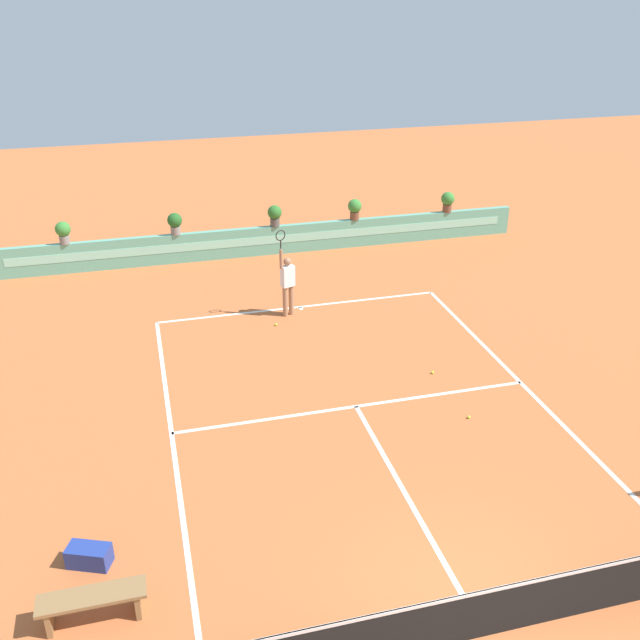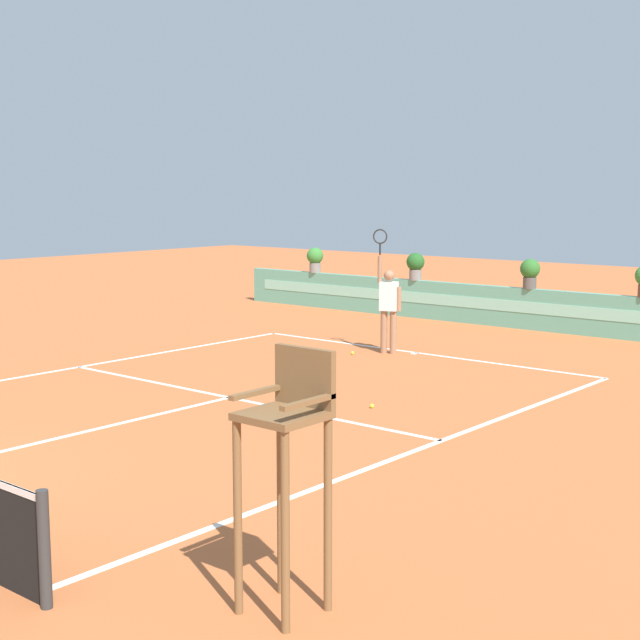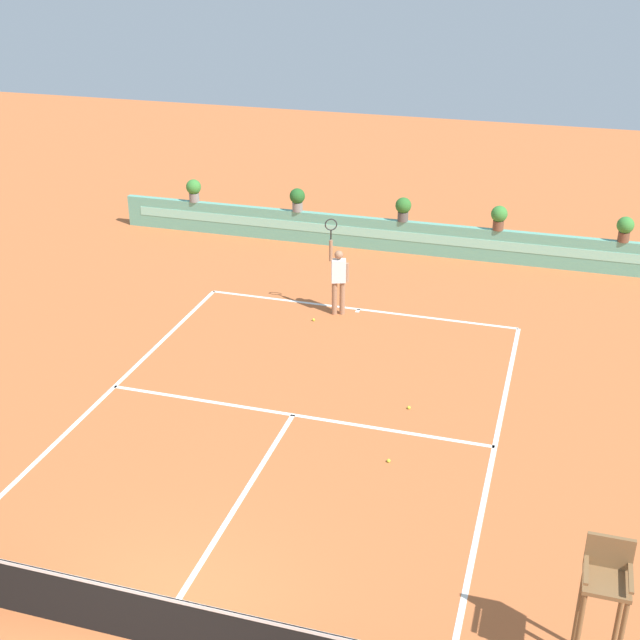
% 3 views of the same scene
% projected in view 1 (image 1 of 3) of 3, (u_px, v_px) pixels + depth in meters
% --- Properties ---
extents(ground_plane, '(60.00, 60.00, 0.00)m').
position_uv_depth(ground_plane, '(362.00, 416.00, 15.80)').
color(ground_plane, '#BC6033').
extents(court_lines, '(8.32, 11.94, 0.01)m').
position_uv_depth(court_lines, '(352.00, 399.00, 16.42)').
color(court_lines, white).
rests_on(court_lines, ground).
extents(net, '(8.92, 0.10, 1.00)m').
position_uv_depth(net, '(489.00, 611.00, 10.36)').
color(net, '#333333').
rests_on(net, ground).
extents(back_wall_barrier, '(18.00, 0.21, 1.00)m').
position_uv_depth(back_wall_barrier, '(270.00, 240.00, 24.60)').
color(back_wall_barrier, '#60A88E').
rests_on(back_wall_barrier, ground).
extents(bench_courtside, '(1.60, 0.44, 0.51)m').
position_uv_depth(bench_courtside, '(92.00, 601.00, 10.69)').
color(bench_courtside, olive).
rests_on(bench_courtside, ground).
extents(gear_bag, '(0.78, 0.60, 0.36)m').
position_uv_depth(gear_bag, '(89.00, 556.00, 11.78)').
color(gear_bag, navy).
rests_on(gear_bag, ground).
extents(tennis_player, '(0.59, 0.33, 2.58)m').
position_uv_depth(tennis_player, '(288.00, 281.00, 19.97)').
color(tennis_player, '#9E7051').
rests_on(tennis_player, ground).
extents(tennis_ball_near_baseline, '(0.07, 0.07, 0.07)m').
position_uv_depth(tennis_ball_near_baseline, '(433.00, 373.00, 17.44)').
color(tennis_ball_near_baseline, '#CCE033').
rests_on(tennis_ball_near_baseline, ground).
extents(tennis_ball_mid_court, '(0.07, 0.07, 0.07)m').
position_uv_depth(tennis_ball_mid_court, '(276.00, 325.00, 19.80)').
color(tennis_ball_mid_court, '#CCE033').
rests_on(tennis_ball_mid_court, ground).
extents(tennis_ball_by_sideline, '(0.07, 0.07, 0.07)m').
position_uv_depth(tennis_ball_by_sideline, '(469.00, 417.00, 15.70)').
color(tennis_ball_by_sideline, '#CCE033').
rests_on(tennis_ball_by_sideline, ground).
extents(potted_plant_right, '(0.48, 0.48, 0.72)m').
position_uv_depth(potted_plant_right, '(355.00, 208.00, 24.90)').
color(potted_plant_right, brown).
rests_on(potted_plant_right, back_wall_barrier).
extents(potted_plant_far_right, '(0.48, 0.48, 0.72)m').
position_uv_depth(potted_plant_far_right, '(448.00, 201.00, 25.70)').
color(potted_plant_far_right, brown).
rests_on(potted_plant_far_right, back_wall_barrier).
extents(potted_plant_centre, '(0.48, 0.48, 0.72)m').
position_uv_depth(potted_plant_centre, '(275.00, 214.00, 24.25)').
color(potted_plant_centre, '#514C47').
rests_on(potted_plant_centre, back_wall_barrier).
extents(potted_plant_far_left, '(0.48, 0.48, 0.72)m').
position_uv_depth(potted_plant_far_left, '(63.00, 231.00, 22.68)').
color(potted_plant_far_left, gray).
rests_on(potted_plant_far_left, back_wall_barrier).
extents(potted_plant_left, '(0.48, 0.48, 0.72)m').
position_uv_depth(potted_plant_left, '(175.00, 222.00, 23.48)').
color(potted_plant_left, gray).
rests_on(potted_plant_left, back_wall_barrier).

